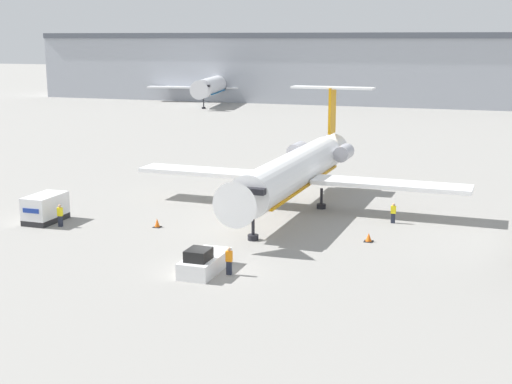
% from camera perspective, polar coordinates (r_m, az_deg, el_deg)
% --- Properties ---
extents(ground_plane, '(600.00, 600.00, 0.00)m').
position_cam_1_polar(ground_plane, '(45.41, -3.49, -6.36)').
color(ground_plane, gray).
extents(terminal_building, '(180.00, 16.80, 15.50)m').
position_cam_1_polar(terminal_building, '(160.75, 13.11, 9.56)').
color(terminal_building, '#9EA3AD').
rests_on(terminal_building, ground).
extents(airplane_main, '(29.29, 27.38, 9.69)m').
position_cam_1_polar(airplane_main, '(60.88, 3.16, 1.74)').
color(airplane_main, white).
rests_on(airplane_main, ground).
extents(pushback_tug, '(1.96, 4.56, 1.74)m').
position_cam_1_polar(pushback_tug, '(45.20, -4.15, -5.61)').
color(pushback_tug, silver).
rests_on(pushback_tug, ground).
extents(luggage_cart, '(2.08, 3.77, 2.22)m').
position_cam_1_polar(luggage_cart, '(59.40, -16.50, -1.26)').
color(luggage_cart, '#232326').
rests_on(luggage_cart, ground).
extents(worker_near_tug, '(0.40, 0.25, 1.79)m').
position_cam_1_polar(worker_near_tug, '(44.49, -2.17, -5.47)').
color(worker_near_tug, '#232838').
rests_on(worker_near_tug, ground).
extents(worker_by_wing, '(0.40, 0.24, 1.64)m').
position_cam_1_polar(worker_by_wing, '(57.68, 10.92, -1.64)').
color(worker_by_wing, '#232838').
rests_on(worker_by_wing, ground).
extents(worker_on_apron, '(0.40, 0.25, 1.78)m').
position_cam_1_polar(worker_on_apron, '(57.65, -15.40, -1.78)').
color(worker_on_apron, '#232838').
rests_on(worker_on_apron, ground).
extents(traffic_cone_left, '(0.57, 0.57, 0.69)m').
position_cam_1_polar(traffic_cone_left, '(56.06, -7.91, -2.48)').
color(traffic_cone_left, black).
rests_on(traffic_cone_left, ground).
extents(traffic_cone_right, '(0.64, 0.64, 0.65)m').
position_cam_1_polar(traffic_cone_right, '(52.31, 9.00, -3.61)').
color(traffic_cone_right, black).
rests_on(traffic_cone_right, ground).
extents(airplane_parked_far_left, '(33.17, 38.74, 11.16)m').
position_cam_1_polar(airplane_parked_far_left, '(163.88, -3.03, 8.62)').
color(airplane_parked_far_left, white).
rests_on(airplane_parked_far_left, ground).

